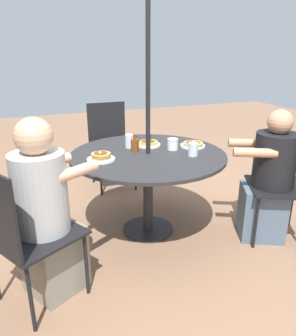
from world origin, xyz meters
name	(u,v)px	position (x,y,z in m)	size (l,w,h in m)	color
ground_plane	(148,229)	(0.00, 0.00, 0.00)	(12.00, 12.00, 0.00)	#8C664C
patio_table	(148,163)	(0.00, 0.00, 0.63)	(1.29, 1.29, 0.72)	#28282B
umbrella_pole	(148,108)	(0.00, 0.00, 1.09)	(0.04, 0.04, 2.18)	black
patio_chair_north	(110,140)	(1.18, 0.01, 0.54)	(0.48, 0.48, 0.95)	black
patio_chair_east	(20,230)	(-0.58, 1.03, 0.54)	(0.65, 0.65, 0.95)	black
diner_east	(47,217)	(-0.49, 0.87, 0.55)	(0.50, 0.55, 1.18)	gray
patio_chair_south	(293,178)	(-0.53, -1.06, 0.54)	(0.64, 0.64, 0.95)	black
diner_south	(268,182)	(-0.45, -0.89, 0.50)	(0.51, 0.58, 1.10)	slate
pancake_plate_a	(101,157)	(-0.04, 0.40, 0.75)	(0.22, 0.22, 0.07)	white
pancake_plate_b	(193,145)	(0.04, -0.44, 0.74)	(0.22, 0.22, 0.05)	white
pancake_plate_c	(148,144)	(0.21, -0.09, 0.74)	(0.22, 0.22, 0.05)	white
syrup_bottle	(135,145)	(0.09, 0.08, 0.78)	(0.09, 0.07, 0.15)	brown
coffee_cup	(173,144)	(0.02, -0.23, 0.77)	(0.09, 0.09, 0.10)	white
drinking_glass_a	(193,149)	(-0.19, -0.31, 0.77)	(0.08, 0.08, 0.11)	silver
drinking_glass_b	(129,141)	(0.21, 0.09, 0.78)	(0.07, 0.07, 0.12)	silver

